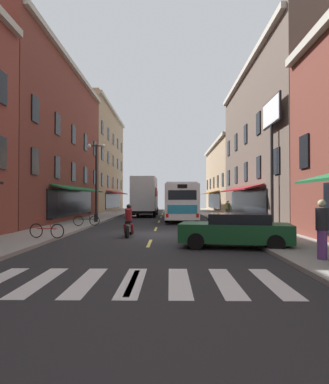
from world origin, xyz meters
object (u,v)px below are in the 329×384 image
Objects in this scene: bicycle_near at (87,220)px; bicycle_mid at (47,230)px; sedan_mid at (236,230)px; motorcycle_rider at (129,223)px; street_lamp_twin at (96,179)px; billboard_sign at (272,128)px; box_truck at (145,197)px; transit_bus at (181,201)px; pedestrian_near at (227,210)px; pedestrian_mid at (322,228)px; sedan_near at (150,207)px.

bicycle_near is 6.61m from bicycle_mid.
sedan_mid is 2.20× the size of motorcycle_rider.
motorcycle_rider is at bearing -66.57° from street_lamp_twin.
bicycle_near is (-3.39, 4.72, -0.21)m from motorcycle_rider.
sedan_mid is 0.76× the size of street_lamp_twin.
bicycle_mid is at bearing 167.73° from sedan_mid.
billboard_sign reaches higher than street_lamp_twin.
street_lamp_twin reaches higher than box_truck.
billboard_sign reaches higher than transit_bus.
billboard_sign is at bearing -38.39° from pedestrian_near.
pedestrian_mid is at bearing -55.87° from street_lamp_twin.
motorcycle_rider is 9.56m from pedestrian_mid.
billboard_sign is at bearing 38.86° from pedestrian_mid.
motorcycle_rider is at bearing -103.50° from transit_bus.
pedestrian_near reaches higher than bicycle_near.
sedan_near is at bearing 83.56° from bicycle_near.
transit_bus is 6.94× the size of pedestrian_mid.
transit_bus is 16.36m from bicycle_mid.
billboard_sign reaches higher than bicycle_mid.
box_truck is 25.97m from pedestrian_mid.
motorcycle_rider is 0.35× the size of street_lamp_twin.
transit_bus is 5.16m from pedestrian_near.
motorcycle_rider is (0.50, -18.09, -1.38)m from box_truck.
pedestrian_mid is (6.65, -6.85, 0.36)m from motorcycle_rider.
box_truck is at bearing 81.41° from bicycle_mid.
pedestrian_near is 10.62m from street_lamp_twin.
box_truck is at bearing 77.83° from bicycle_near.
street_lamp_twin is (-3.05, -9.89, 1.36)m from box_truck.
sedan_near is 31.29m from bicycle_mid.
sedan_near reaches higher than sedan_mid.
pedestrian_mid is at bearing -99.30° from billboard_sign.
transit_bus is 7.31× the size of bicycle_mid.
box_truck is 18.15m from motorcycle_rider.
pedestrian_mid is (-0.07, -16.23, 0.05)m from pedestrian_near.
transit_bus reaches higher than sedan_near.
billboard_sign is 4.38× the size of pedestrian_mid.
box_truck is 4.41× the size of bicycle_near.
pedestrian_mid reaches higher than sedan_mid.
street_lamp_twin reaches higher than transit_bus.
box_truck is at bearing 91.60° from motorcycle_rider.
street_lamp_twin reaches higher than motorcycle_rider.
sedan_near is 2.62× the size of bicycle_mid.
transit_bus is (-5.14, 10.04, -4.54)m from billboard_sign.
motorcycle_rider is 9.35m from street_lamp_twin.
box_truck is at bearing 64.17° from pedestrian_mid.
sedan_near is 29.27m from motorcycle_rider.
sedan_mid is 5.98m from motorcycle_rider.
sedan_mid is at bearing -38.01° from motorcycle_rider.
transit_bus is 2.72× the size of sedan_mid.
bicycle_mid is at bearing -94.17° from pedestrian_near.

